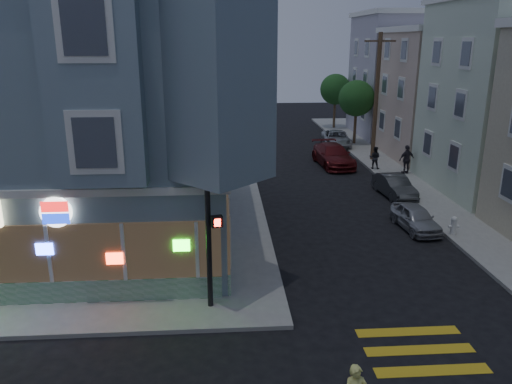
{
  "coord_description": "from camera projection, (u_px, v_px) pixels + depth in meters",
  "views": [
    {
      "loc": [
        0.9,
        -11.44,
        8.62
      ],
      "look_at": [
        2.18,
        7.0,
        2.97
      ],
      "focal_mm": 35.0,
      "sensor_mm": 36.0,
      "label": 1
    }
  ],
  "objects": [
    {
      "name": "sidewalk_nw",
      "position": [
        14.0,
        169.0,
        34.41
      ],
      "size": [
        33.0,
        42.0,
        0.15
      ],
      "primitive_type": "cube",
      "color": "gray",
      "rests_on": "ground"
    },
    {
      "name": "street_tree_near",
      "position": [
        357.0,
        98.0,
        41.65
      ],
      "size": [
        3.0,
        3.0,
        5.3
      ],
      "color": "#4C3826",
      "rests_on": "sidewalk_ne"
    },
    {
      "name": "traffic_signal",
      "position": [
        208.0,
        200.0,
        15.39
      ],
      "size": [
        0.68,
        0.62,
        5.55
      ],
      "rotation": [
        0.0,
        0.0,
        0.23
      ],
      "color": "black",
      "rests_on": "sidewalk_nw"
    },
    {
      "name": "street_tree_far",
      "position": [
        335.0,
        89.0,
        49.28
      ],
      "size": [
        3.0,
        3.0,
        5.3
      ],
      "color": "#4C3826",
      "rests_on": "sidewalk_ne"
    },
    {
      "name": "parked_car_b",
      "position": [
        394.0,
        186.0,
        28.52
      ],
      "size": [
        1.66,
        3.87,
        1.24
      ],
      "primitive_type": "imported",
      "rotation": [
        0.0,
        0.0,
        0.09
      ],
      "color": "#383B3D",
      "rests_on": "ground"
    },
    {
      "name": "parked_car_c",
      "position": [
        333.0,
        155.0,
        35.46
      ],
      "size": [
        2.56,
        5.38,
        1.52
      ],
      "primitive_type": "imported",
      "rotation": [
        0.0,
        0.0,
        0.08
      ],
      "color": "maroon",
      "rests_on": "ground"
    },
    {
      "name": "fire_hydrant",
      "position": [
        454.0,
        225.0,
        22.56
      ],
      "size": [
        0.49,
        0.29,
        0.86
      ],
      "color": "silver",
      "rests_on": "sidewalk_ne"
    },
    {
      "name": "row_house_d",
      "position": [
        425.0,
        77.0,
        45.52
      ],
      "size": [
        12.0,
        8.6,
        10.5
      ],
      "primitive_type": "cube",
      "color": "#AFA8B9",
      "rests_on": "sidewalk_ne"
    },
    {
      "name": "utility_pole",
      "position": [
        376.0,
        96.0,
        35.66
      ],
      "size": [
        2.2,
        0.3,
        9.0
      ],
      "color": "#4C3826",
      "rests_on": "sidewalk_ne"
    },
    {
      "name": "parked_car_d",
      "position": [
        336.0,
        139.0,
        41.92
      ],
      "size": [
        2.61,
        4.94,
        1.32
      ],
      "primitive_type": "imported",
      "rotation": [
        0.0,
        0.0,
        -0.09
      ],
      "color": "#A3A7AD",
      "rests_on": "ground"
    },
    {
      "name": "parked_car_a",
      "position": [
        415.0,
        218.0,
        23.52
      ],
      "size": [
        1.64,
        3.53,
        1.17
      ],
      "primitive_type": "imported",
      "rotation": [
        0.0,
        0.0,
        0.08
      ],
      "color": "#A2A4A9",
      "rests_on": "ground"
    },
    {
      "name": "pedestrian_b",
      "position": [
        407.0,
        159.0,
        32.76
      ],
      "size": [
        1.19,
        0.74,
        1.9
      ],
      "primitive_type": "imported",
      "rotation": [
        0.0,
        0.0,
        3.41
      ],
      "color": "#28242C",
      "rests_on": "sidewalk_ne"
    },
    {
      "name": "pedestrian_a",
      "position": [
        375.0,
        158.0,
        34.08
      ],
      "size": [
        0.91,
        0.83,
        1.53
      ],
      "primitive_type": "imported",
      "rotation": [
        0.0,
        0.0,
        2.71
      ],
      "color": "black",
      "rests_on": "sidewalk_ne"
    },
    {
      "name": "corner_building",
      "position": [
        63.0,
        107.0,
        21.76
      ],
      "size": [
        14.6,
        14.6,
        11.4
      ],
      "color": "slate",
      "rests_on": "sidewalk_nw"
    },
    {
      "name": "row_house_c",
      "position": [
        471.0,
        96.0,
        37.15
      ],
      "size": [
        12.0,
        8.6,
        9.0
      ],
      "primitive_type": "cube",
      "color": "#C2B196",
      "rests_on": "sidewalk_ne"
    },
    {
      "name": "ground",
      "position": [
        193.0,
        375.0,
        13.38
      ],
      "size": [
        120.0,
        120.0,
        0.0
      ],
      "primitive_type": "plane",
      "color": "black",
      "rests_on": "ground"
    }
  ]
}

